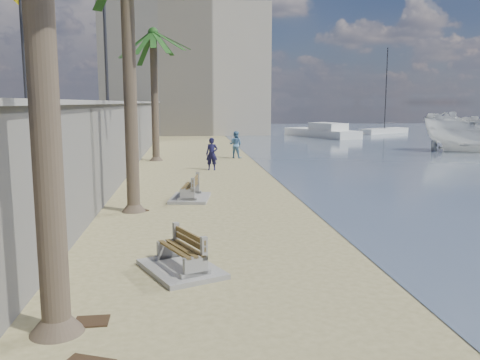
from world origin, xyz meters
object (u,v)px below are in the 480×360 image
palm_back (153,35)px  person_b (236,143)px  bench_far (190,190)px  yacht_near (477,134)px  yacht_far (321,134)px  sailboat_west (384,131)px  bench_near (181,255)px  person_a (212,152)px

palm_back → person_b: bearing=10.7°
bench_far → person_b: 14.22m
person_b → yacht_near: bearing=-120.7°
palm_back → yacht_far: (15.75, 20.02, -7.17)m
palm_back → person_b: (5.01, 0.95, -6.57)m
person_b → sailboat_west: sailboat_west is taller
bench_far → palm_back: bearing=98.6°
bench_near → person_b: person_b is taller
bench_near → yacht_near: yacht_near is taller
yacht_near → sailboat_west: 10.22m
bench_near → bench_far: bench_far is taller
person_b → sailboat_west: 31.12m
person_b → sailboat_west: bearing=-101.8°
yacht_far → palm_back: bearing=120.6°
bench_near → person_a: (1.48, 16.24, 0.63)m
palm_back → sailboat_west: (24.59, 25.12, -7.20)m
bench_far → person_a: (1.22, 8.17, 0.62)m
person_a → yacht_far: person_a is taller
person_a → yacht_far: 27.78m
bench_near → person_b: size_ratio=1.20×
bench_far → person_a: bearing=81.5°
person_a → yacht_near: person_a is taller
person_a → yacht_far: size_ratio=0.20×
bench_far → palm_back: 14.91m
palm_back → yacht_far: bearing=51.8°
bench_near → person_b: 22.20m
palm_back → bench_far: bearing=-81.4°
person_b → yacht_far: size_ratio=0.20×
person_a → bench_far: bearing=-83.3°
bench_far → yacht_far: yacht_far is taller
yacht_near → bench_far: bearing=166.2°
person_a → yacht_near: bearing=53.5°
person_a → person_b: person_a is taller
yacht_far → sailboat_west: size_ratio=1.00×
bench_far → person_a: size_ratio=1.10×
bench_far → yacht_far: 35.71m
bench_near → yacht_near: 48.60m
sailboat_west → yacht_far: bearing=-150.0°
palm_back → person_a: palm_back is taller
bench_far → palm_back: size_ratio=0.25×
person_a → person_b: bearing=87.5°
bench_far → person_a: 8.29m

